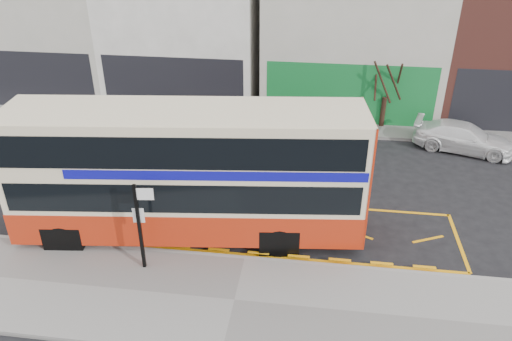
# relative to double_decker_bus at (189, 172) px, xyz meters

# --- Properties ---
(ground) EXTENTS (120.00, 120.00, 0.00)m
(ground) POSITION_rel_double_decker_bus_xyz_m (2.01, -0.92, -2.38)
(ground) COLOR black
(ground) RESTS_ON ground
(pavement) EXTENTS (40.00, 4.00, 0.15)m
(pavement) POSITION_rel_double_decker_bus_xyz_m (2.01, -3.22, -2.31)
(pavement) COLOR gray
(pavement) RESTS_ON ground
(kerb) EXTENTS (40.00, 0.15, 0.15)m
(kerb) POSITION_rel_double_decker_bus_xyz_m (2.01, -1.30, -2.31)
(kerb) COLOR gray
(kerb) RESTS_ON ground
(far_pavement) EXTENTS (50.00, 3.00, 0.15)m
(far_pavement) POSITION_rel_double_decker_bus_xyz_m (2.01, 10.08, -2.31)
(far_pavement) COLOR gray
(far_pavement) RESTS_ON ground
(road_markings) EXTENTS (14.00, 3.40, 0.01)m
(road_markings) POSITION_rel_double_decker_bus_xyz_m (2.01, 0.68, -2.38)
(road_markings) COLOR #FFA70D
(road_markings) RESTS_ON ground
(terrace_far_left) EXTENTS (8.00, 8.01, 10.80)m
(terrace_far_left) POSITION_rel_double_decker_bus_xyz_m (-11.49, 14.07, 2.44)
(terrace_far_left) COLOR beige
(terrace_far_left) RESTS_ON ground
(terrace_green_shop) EXTENTS (9.00, 8.01, 11.30)m
(terrace_green_shop) POSITION_rel_double_decker_bus_xyz_m (5.51, 14.07, 2.69)
(terrace_green_shop) COLOR beige
(terrace_green_shop) RESTS_ON ground
(double_decker_bus) EXTENTS (11.57, 3.86, 4.53)m
(double_decker_bus) POSITION_rel_double_decker_bus_xyz_m (0.00, 0.00, 0.00)
(double_decker_bus) COLOR beige
(double_decker_bus) RESTS_ON ground
(bus_stop_post) EXTENTS (0.73, 0.15, 2.93)m
(bus_stop_post) POSITION_rel_double_decker_bus_xyz_m (-0.94, -2.14, -0.47)
(bus_stop_post) COLOR black
(bus_stop_post) RESTS_ON pavement
(car_silver) EXTENTS (3.87, 1.72, 1.29)m
(car_silver) POSITION_rel_double_decker_bus_xyz_m (-4.41, 7.56, -1.74)
(car_silver) COLOR #BBBBC0
(car_silver) RESTS_ON ground
(car_grey) EXTENTS (4.80, 2.56, 1.50)m
(car_grey) POSITION_rel_double_decker_bus_xyz_m (3.81, 7.48, -1.63)
(car_grey) COLOR #383B3F
(car_grey) RESTS_ON ground
(car_white) EXTENTS (4.69, 2.92, 1.27)m
(car_white) POSITION_rel_double_decker_bus_xyz_m (10.65, 7.97, -1.75)
(car_white) COLOR white
(car_white) RESTS_ON ground
(street_tree_right) EXTENTS (2.06, 2.06, 4.46)m
(street_tree_right) POSITION_rel_double_decker_bus_xyz_m (7.20, 10.00, 0.65)
(street_tree_right) COLOR #311C16
(street_tree_right) RESTS_ON ground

